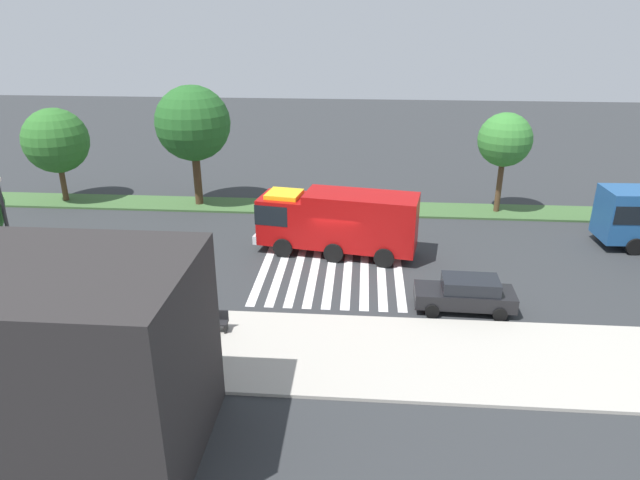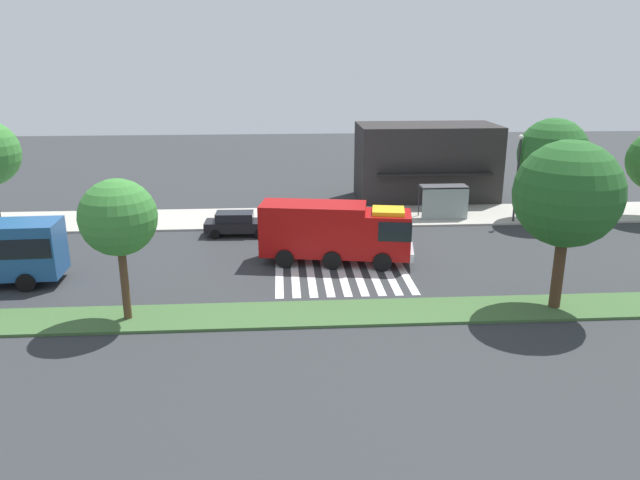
{
  "view_description": "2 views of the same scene",
  "coord_description": "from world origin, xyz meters",
  "px_view_note": "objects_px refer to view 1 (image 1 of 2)",
  "views": [
    {
      "loc": [
        -1.45,
        29.2,
        13.08
      ],
      "look_at": [
        0.73,
        1.34,
        1.56
      ],
      "focal_mm": 31.66,
      "sensor_mm": 36.0,
      "label": 1
    },
    {
      "loc": [
        -3.35,
        -35.38,
        12.24
      ],
      "look_at": [
        -0.97,
        0.28,
        1.16
      ],
      "focal_mm": 34.19,
      "sensor_mm": 36.0,
      "label": 2
    }
  ],
  "objects_px": {
    "fire_truck": "(334,220)",
    "street_lamp": "(9,234)",
    "median_tree_west": "(193,124)",
    "median_tree_far_west": "(505,140)",
    "median_tree_center": "(56,141)",
    "bench_near_shelter": "(210,320)",
    "bus_stop_shelter": "(115,291)",
    "parked_car_mid": "(466,294)"
  },
  "relations": [
    {
      "from": "street_lamp",
      "to": "median_tree_center",
      "type": "xyz_separation_m",
      "value": [
        6.06,
        -15.67,
        0.57
      ]
    },
    {
      "from": "street_lamp",
      "to": "median_tree_far_west",
      "type": "relative_size",
      "value": 0.96
    },
    {
      "from": "bus_stop_shelter",
      "to": "bench_near_shelter",
      "type": "xyz_separation_m",
      "value": [
        -4.0,
        -0.04,
        -1.3
      ]
    },
    {
      "from": "bench_near_shelter",
      "to": "street_lamp",
      "type": "height_order",
      "value": "street_lamp"
    },
    {
      "from": "parked_car_mid",
      "to": "bench_near_shelter",
      "type": "bearing_deg",
      "value": 16.02
    },
    {
      "from": "fire_truck",
      "to": "bus_stop_shelter",
      "type": "xyz_separation_m",
      "value": [
        8.87,
        9.12,
        -0.13
      ]
    },
    {
      "from": "fire_truck",
      "to": "median_tree_center",
      "type": "height_order",
      "value": "median_tree_center"
    },
    {
      "from": "parked_car_mid",
      "to": "bus_stop_shelter",
      "type": "relative_size",
      "value": 1.32
    },
    {
      "from": "median_tree_west",
      "to": "median_tree_center",
      "type": "bearing_deg",
      "value": 0.0
    },
    {
      "from": "bench_near_shelter",
      "to": "median_tree_west",
      "type": "xyz_separation_m",
      "value": [
        5.17,
        -16.76,
        5.23
      ]
    },
    {
      "from": "bus_stop_shelter",
      "to": "fire_truck",
      "type": "bearing_deg",
      "value": -134.21
    },
    {
      "from": "fire_truck",
      "to": "median_tree_west",
      "type": "distance_m",
      "value": 13.2
    },
    {
      "from": "median_tree_far_west",
      "to": "median_tree_west",
      "type": "xyz_separation_m",
      "value": [
        20.82,
        0.0,
        0.78
      ]
    },
    {
      "from": "bench_near_shelter",
      "to": "median_tree_west",
      "type": "distance_m",
      "value": 18.31
    },
    {
      "from": "bus_stop_shelter",
      "to": "median_tree_center",
      "type": "height_order",
      "value": "median_tree_center"
    },
    {
      "from": "fire_truck",
      "to": "median_tree_west",
      "type": "bearing_deg",
      "value": -27.72
    },
    {
      "from": "median_tree_center",
      "to": "median_tree_west",
      "type": "bearing_deg",
      "value": 180.0
    },
    {
      "from": "bus_stop_shelter",
      "to": "median_tree_far_west",
      "type": "bearing_deg",
      "value": -139.47
    },
    {
      "from": "bench_near_shelter",
      "to": "median_tree_west",
      "type": "height_order",
      "value": "median_tree_west"
    },
    {
      "from": "bench_near_shelter",
      "to": "median_tree_far_west",
      "type": "distance_m",
      "value": 23.36
    },
    {
      "from": "fire_truck",
      "to": "street_lamp",
      "type": "xyz_separation_m",
      "value": [
        13.88,
        7.99,
        1.9
      ]
    },
    {
      "from": "parked_car_mid",
      "to": "median_tree_far_west",
      "type": "xyz_separation_m",
      "value": [
        -4.31,
        -13.87,
        4.21
      ]
    },
    {
      "from": "street_lamp",
      "to": "median_tree_west",
      "type": "xyz_separation_m",
      "value": [
        -3.83,
        -15.67,
        1.91
      ]
    },
    {
      "from": "bus_stop_shelter",
      "to": "street_lamp",
      "type": "xyz_separation_m",
      "value": [
        5.0,
        -1.13,
        2.03
      ]
    },
    {
      "from": "fire_truck",
      "to": "parked_car_mid",
      "type": "distance_m",
      "value": 9.03
    },
    {
      "from": "fire_truck",
      "to": "median_tree_far_west",
      "type": "xyz_separation_m",
      "value": [
        -10.78,
        -7.68,
        3.03
      ]
    },
    {
      "from": "parked_car_mid",
      "to": "bench_near_shelter",
      "type": "xyz_separation_m",
      "value": [
        11.33,
        2.89,
        -0.25
      ]
    },
    {
      "from": "parked_car_mid",
      "to": "median_tree_far_west",
      "type": "bearing_deg",
      "value": -105.55
    },
    {
      "from": "street_lamp",
      "to": "median_tree_far_west",
      "type": "height_order",
      "value": "median_tree_far_west"
    },
    {
      "from": "bench_near_shelter",
      "to": "median_tree_center",
      "type": "xyz_separation_m",
      "value": [
        15.07,
        -16.76,
        3.9
      ]
    },
    {
      "from": "street_lamp",
      "to": "median_tree_far_west",
      "type": "bearing_deg",
      "value": -147.55
    },
    {
      "from": "bus_stop_shelter",
      "to": "bench_near_shelter",
      "type": "bearing_deg",
      "value": -179.48
    },
    {
      "from": "street_lamp",
      "to": "median_tree_center",
      "type": "relative_size",
      "value": 0.97
    },
    {
      "from": "median_tree_west",
      "to": "street_lamp",
      "type": "bearing_deg",
      "value": 76.27
    },
    {
      "from": "median_tree_far_west",
      "to": "bench_near_shelter",
      "type": "bearing_deg",
      "value": 46.97
    },
    {
      "from": "fire_truck",
      "to": "parked_car_mid",
      "type": "height_order",
      "value": "fire_truck"
    },
    {
      "from": "parked_car_mid",
      "to": "median_tree_center",
      "type": "xyz_separation_m",
      "value": [
        26.4,
        -13.87,
        3.64
      ]
    },
    {
      "from": "parked_car_mid",
      "to": "bench_near_shelter",
      "type": "distance_m",
      "value": 11.7
    },
    {
      "from": "median_tree_far_west",
      "to": "street_lamp",
      "type": "bearing_deg",
      "value": 32.45
    },
    {
      "from": "bus_stop_shelter",
      "to": "street_lamp",
      "type": "relative_size",
      "value": 0.54
    },
    {
      "from": "bus_stop_shelter",
      "to": "bench_near_shelter",
      "type": "relative_size",
      "value": 2.19
    },
    {
      "from": "fire_truck",
      "to": "median_tree_west",
      "type": "xyz_separation_m",
      "value": [
        10.05,
        -7.68,
        3.81
      ]
    }
  ]
}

